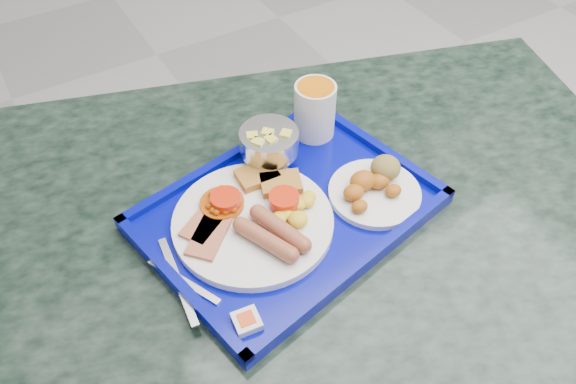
# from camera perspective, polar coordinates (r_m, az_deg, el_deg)

# --- Properties ---
(table) EXTENTS (1.48, 1.20, 0.80)m
(table) POSITION_cam_1_polar(r_m,az_deg,el_deg) (1.07, 0.36, -10.56)
(table) COLOR gray
(table) RESTS_ON floor
(tray) EXTENTS (0.50, 0.41, 0.03)m
(tray) POSITION_cam_1_polar(r_m,az_deg,el_deg) (0.91, 0.00, -1.97)
(tray) COLOR #030893
(tray) RESTS_ON table
(main_plate) EXTENTS (0.25, 0.25, 0.04)m
(main_plate) POSITION_cam_1_polar(r_m,az_deg,el_deg) (0.88, -3.29, -2.59)
(main_plate) COLOR white
(main_plate) RESTS_ON tray
(bread_plate) EXTENTS (0.15, 0.15, 0.05)m
(bread_plate) POSITION_cam_1_polar(r_m,az_deg,el_deg) (0.93, 8.81, 0.61)
(bread_plate) COLOR white
(bread_plate) RESTS_ON tray
(fruit_bowl) EXTENTS (0.10, 0.10, 0.07)m
(fruit_bowl) POSITION_cam_1_polar(r_m,az_deg,el_deg) (0.95, -1.94, 5.04)
(fruit_bowl) COLOR silver
(fruit_bowl) RESTS_ON tray
(juice_cup) EXTENTS (0.07, 0.07, 0.10)m
(juice_cup) POSITION_cam_1_polar(r_m,az_deg,el_deg) (1.01, 2.74, 8.45)
(juice_cup) COLOR silver
(juice_cup) RESTS_ON tray
(spoon) EXTENTS (0.09, 0.16, 0.01)m
(spoon) POSITION_cam_1_polar(r_m,az_deg,el_deg) (0.87, -10.43, -5.43)
(spoon) COLOR silver
(spoon) RESTS_ON tray
(knife) EXTENTS (0.03, 0.16, 0.00)m
(knife) POSITION_cam_1_polar(r_m,az_deg,el_deg) (0.84, -11.14, -8.79)
(knife) COLOR silver
(knife) RESTS_ON tray
(jam_packet) EXTENTS (0.04, 0.04, 0.01)m
(jam_packet) POSITION_cam_1_polar(r_m,az_deg,el_deg) (0.78, -4.22, -12.95)
(jam_packet) COLOR white
(jam_packet) RESTS_ON tray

